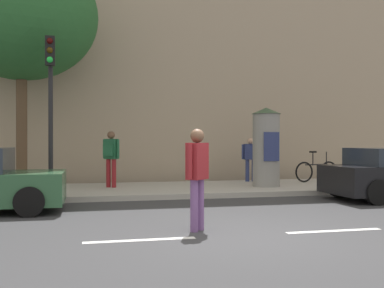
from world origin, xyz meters
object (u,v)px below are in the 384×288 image
poster_column (266,146)px  pedestrian_with_bag (111,154)px  pedestrian_in_red_top (250,156)px  bicycle_leaning (317,171)px  pedestrian_in_light_jacket (197,171)px  traffic_light (50,89)px  street_tree (22,16)px

poster_column → pedestrian_with_bag: (-4.84, 0.76, -0.23)m
pedestrian_in_red_top → bicycle_leaning: 2.37m
pedestrian_in_light_jacket → pedestrian_with_bag: bearing=99.3°
traffic_light → street_tree: bearing=113.5°
street_tree → pedestrian_in_red_top: bearing=7.0°
traffic_light → pedestrian_in_red_top: (6.66, 3.14, -1.89)m
traffic_light → bicycle_leaning: (8.86, 2.43, -2.40)m
traffic_light → pedestrian_in_light_jacket: bearing=-59.3°
street_tree → pedestrian_in_light_jacket: 8.91m
traffic_light → street_tree: 3.40m
pedestrian_with_bag → bicycle_leaning: size_ratio=0.99×
street_tree → bicycle_leaning: street_tree is taller
pedestrian_with_bag → pedestrian_in_light_jacket: bearing=-80.7°
poster_column → pedestrian_with_bag: size_ratio=1.43×
street_tree → pedestrian_in_light_jacket: street_tree is taller
traffic_light → street_tree: street_tree is taller
poster_column → pedestrian_in_light_jacket: bearing=-122.0°
poster_column → pedestrian_in_red_top: size_ratio=1.62×
street_tree → poster_column: bearing=-6.9°
pedestrian_in_light_jacket → bicycle_leaning: size_ratio=1.02×
traffic_light → pedestrian_with_bag: size_ratio=2.37×
poster_column → pedestrian_in_red_top: 1.88m
poster_column → bicycle_leaning: poster_column is taller
pedestrian_in_light_jacket → pedestrian_with_bag: 6.82m
street_tree → bicycle_leaning: (9.82, 0.22, -4.80)m
pedestrian_in_red_top → bicycle_leaning: size_ratio=0.88×
street_tree → pedestrian_in_light_jacket: size_ratio=3.96×
pedestrian_with_bag → bicycle_leaning: (7.19, 0.36, -0.65)m
pedestrian_with_bag → pedestrian_in_red_top: pedestrian_with_bag is taller
traffic_light → pedestrian_with_bag: bearing=51.0°
pedestrian_with_bag → bicycle_leaning: bearing=2.9°
street_tree → bicycle_leaning: bearing=1.3°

